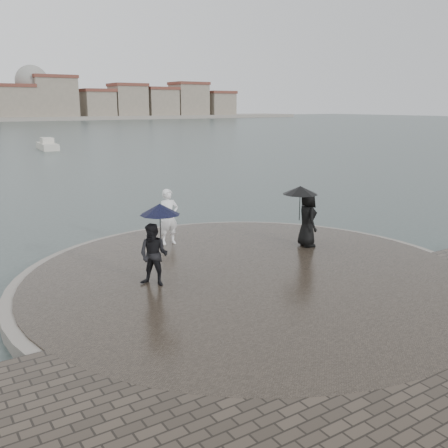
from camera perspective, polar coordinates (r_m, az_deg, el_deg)
ground at (r=11.25m, az=13.72°, el=-12.05°), size 400.00×400.00×0.00m
kerb_ring at (r=13.61m, az=2.99°, el=-6.36°), size 12.50×12.50×0.32m
quay_tip at (r=13.60m, az=3.00°, el=-6.28°), size 11.90×11.90×0.36m
statue at (r=16.16m, az=-6.34°, el=0.83°), size 0.69×0.48×1.80m
visitor_left at (r=12.47m, az=-7.84°, el=-2.05°), size 1.23×1.09×2.04m
visitor_right at (r=15.96m, az=9.29°, el=1.46°), size 1.22×1.16×1.95m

